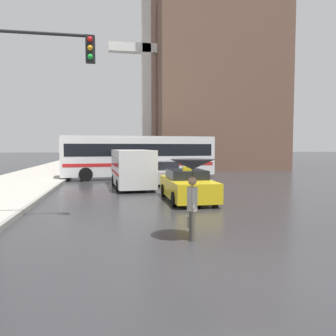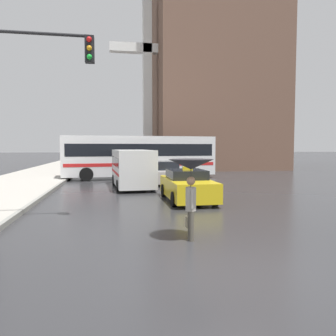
{
  "view_description": "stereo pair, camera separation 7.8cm",
  "coord_description": "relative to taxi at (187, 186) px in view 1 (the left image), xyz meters",
  "views": [
    {
      "loc": [
        -2.35,
        -5.97,
        2.37
      ],
      "look_at": [
        0.3,
        9.12,
        1.4
      ],
      "focal_mm": 35.0,
      "sensor_mm": 36.0,
      "label": 1
    },
    {
      "loc": [
        -2.27,
        -5.98,
        2.37
      ],
      "look_at": [
        0.3,
        9.12,
        1.4
      ],
      "focal_mm": 35.0,
      "sensor_mm": 36.0,
      "label": 2
    }
  ],
  "objects": [
    {
      "name": "monument_cross",
      "position": [
        0.37,
        20.01,
        9.17
      ],
      "size": [
        7.62,
        0.9,
        17.32
      ],
      "color": "white",
      "rests_on": "ground_plane"
    },
    {
      "name": "traffic_light",
      "position": [
        -5.68,
        -3.65,
        3.52
      ],
      "size": [
        3.12,
        0.38,
        6.07
      ],
      "color": "black",
      "rests_on": "ground_plane"
    },
    {
      "name": "sedan_red",
      "position": [
        0.15,
        7.13,
        0.01
      ],
      "size": [
        1.91,
        4.43,
        1.44
      ],
      "rotation": [
        0.0,
        0.0,
        3.14
      ],
      "color": "#B7B2AD",
      "rests_on": "ground_plane"
    },
    {
      "name": "ground_plane",
      "position": [
        -1.01,
        -8.15,
        -0.65
      ],
      "size": [
        300.0,
        300.0,
        0.0
      ],
      "primitive_type": "plane",
      "color": "#2D2D30"
    },
    {
      "name": "ambulance_van",
      "position": [
        -2.13,
        5.16,
        0.58
      ],
      "size": [
        2.35,
        5.5,
        2.21
      ],
      "rotation": [
        0.0,
        0.0,
        3.21
      ],
      "color": "silver",
      "rests_on": "ground_plane"
    },
    {
      "name": "city_bus",
      "position": [
        -1.23,
        10.88,
        1.13
      ],
      "size": [
        11.64,
        3.66,
        3.2
      ],
      "rotation": [
        0.0,
        0.0,
        1.67
      ],
      "color": "silver",
      "rests_on": "ground_plane"
    },
    {
      "name": "taxi",
      "position": [
        0.0,
        0.0,
        0.0
      ],
      "size": [
        1.91,
        4.33,
        1.52
      ],
      "rotation": [
        0.0,
        0.0,
        3.14
      ],
      "color": "gold",
      "rests_on": "ground_plane"
    },
    {
      "name": "building_tower_far",
      "position": [
        18.42,
        37.96,
        16.49
      ],
      "size": [
        10.99,
        10.32,
        34.29
      ],
      "color": "gray",
      "rests_on": "ground_plane"
    },
    {
      "name": "pedestrian_with_umbrella",
      "position": [
        -1.32,
        -6.1,
        1.08
      ],
      "size": [
        1.15,
        1.15,
        2.07
      ],
      "rotation": [
        0.0,
        0.0,
        1.5
      ],
      "color": "#4C473D",
      "rests_on": "ground_plane"
    },
    {
      "name": "building_tower_near",
      "position": [
        8.16,
        23.42,
        17.81
      ],
      "size": [
        13.43,
        13.99,
        36.93
      ],
      "color": "brown",
      "rests_on": "ground_plane"
    }
  ]
}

